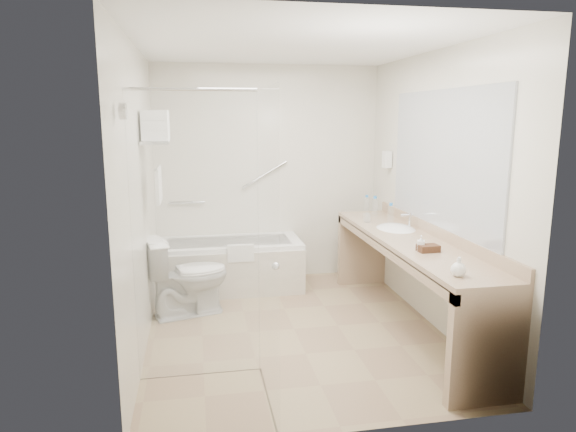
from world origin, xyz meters
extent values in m
plane|color=#99835F|center=(0.00, 0.00, 0.00)|extent=(3.20, 3.20, 0.00)
cube|color=white|center=(0.00, 0.00, 2.50)|extent=(2.60, 3.20, 0.10)
cube|color=beige|center=(0.00, 1.60, 1.25)|extent=(2.60, 0.10, 2.50)
cube|color=beige|center=(0.00, -1.60, 1.25)|extent=(2.60, 0.10, 2.50)
cube|color=beige|center=(-1.30, 0.00, 1.25)|extent=(0.10, 3.20, 2.50)
cube|color=beige|center=(1.30, 0.00, 1.25)|extent=(0.10, 3.20, 2.50)
cube|color=white|center=(-0.50, 1.25, 0.28)|extent=(1.60, 0.70, 0.55)
cube|color=beige|center=(-0.50, 0.89, 0.25)|extent=(1.60, 0.02, 0.50)
cube|color=silver|center=(-0.40, 0.90, 0.50)|extent=(0.28, 0.06, 0.18)
cylinder|color=silver|center=(-0.95, 1.56, 0.95)|extent=(0.40, 0.03, 0.03)
cylinder|color=silver|center=(-0.05, 1.56, 1.25)|extent=(0.53, 0.03, 0.33)
cube|color=silver|center=(-0.85, -0.70, 1.05)|extent=(0.90, 0.01, 2.10)
cube|color=silver|center=(-0.40, -1.15, 1.05)|extent=(0.02, 0.90, 2.10)
cylinder|color=silver|center=(-0.85, -0.70, 2.10)|extent=(0.90, 0.02, 0.02)
sphere|color=silver|center=(-0.37, -1.30, 1.00)|extent=(0.05, 0.05, 0.05)
cylinder|color=silver|center=(-1.25, -1.15, 1.95)|extent=(0.04, 0.10, 0.10)
cube|color=silver|center=(-1.17, 0.35, 1.70)|extent=(0.24, 0.55, 0.02)
cylinder|color=silver|center=(-1.17, 0.35, 1.48)|extent=(0.02, 0.55, 0.02)
cube|color=silver|center=(-1.17, 0.35, 1.32)|extent=(0.03, 0.42, 0.32)
cube|color=silver|center=(-1.17, 0.35, 1.76)|extent=(0.22, 0.40, 0.08)
cube|color=silver|center=(-1.17, 0.35, 1.84)|extent=(0.22, 0.40, 0.08)
cube|color=silver|center=(-1.17, 0.35, 1.93)|extent=(0.22, 0.40, 0.08)
cube|color=tan|center=(1.02, -0.15, 0.82)|extent=(0.55, 2.70, 0.05)
cube|color=tan|center=(1.29, -0.15, 0.90)|extent=(0.03, 2.70, 0.10)
cube|color=tan|center=(0.77, -0.15, 0.77)|extent=(0.04, 2.70, 0.08)
cube|color=tan|center=(1.02, -1.46, 0.40)|extent=(0.55, 0.08, 0.80)
cube|color=tan|center=(1.02, 1.16, 0.40)|extent=(0.55, 0.08, 0.80)
ellipsoid|color=white|center=(1.05, 0.25, 0.82)|extent=(0.40, 0.52, 0.14)
cylinder|color=silver|center=(1.20, 0.25, 0.93)|extent=(0.03, 0.03, 0.14)
cube|color=#A7ACB3|center=(1.29, -0.15, 1.55)|extent=(0.02, 2.00, 1.20)
cube|color=white|center=(1.25, 1.05, 1.45)|extent=(0.08, 0.10, 0.18)
imported|color=white|center=(-0.95, 0.54, 0.39)|extent=(0.88, 0.64, 0.78)
cube|color=#49281A|center=(0.98, -0.62, 0.88)|extent=(0.17, 0.12, 0.06)
imported|color=white|center=(0.93, -0.58, 0.88)|extent=(0.10, 0.14, 0.06)
imported|color=white|center=(0.90, -1.26, 0.90)|extent=(0.12, 0.14, 0.10)
cylinder|color=silver|center=(1.08, 0.47, 0.94)|extent=(0.07, 0.07, 0.19)
cylinder|color=blue|center=(1.08, 0.47, 1.05)|extent=(0.04, 0.04, 0.03)
cylinder|color=silver|center=(1.05, 1.10, 0.94)|extent=(0.06, 0.06, 0.17)
cylinder|color=blue|center=(1.05, 1.10, 1.04)|extent=(0.03, 0.03, 0.03)
cylinder|color=silver|center=(1.07, 0.90, 0.95)|extent=(0.07, 0.07, 0.19)
cylinder|color=blue|center=(1.07, 0.90, 1.06)|extent=(0.04, 0.04, 0.03)
cylinder|color=silver|center=(0.89, 0.58, 0.89)|extent=(0.08, 0.08, 0.08)
cylinder|color=silver|center=(0.87, 0.59, 0.89)|extent=(0.09, 0.09, 0.09)
camera|label=1|loc=(-0.84, -4.34, 1.92)|focal=32.00mm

